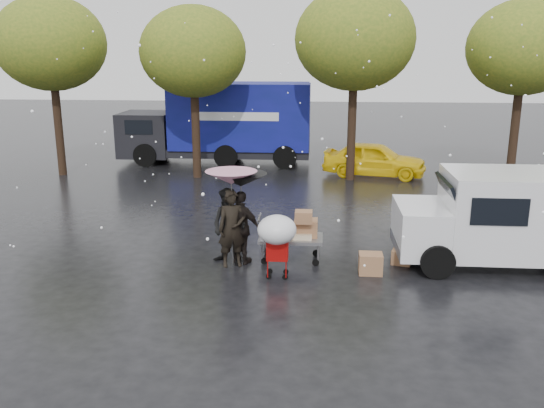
# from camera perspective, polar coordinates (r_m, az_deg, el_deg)

# --- Properties ---
(ground) EXTENTS (90.00, 90.00, 0.00)m
(ground) POSITION_cam_1_polar(r_m,az_deg,el_deg) (12.97, -1.24, -6.99)
(ground) COLOR black
(ground) RESTS_ON ground
(person_pink) EXTENTS (0.76, 0.62, 1.81)m
(person_pink) POSITION_cam_1_polar(r_m,az_deg,el_deg) (13.21, -3.96, -2.44)
(person_pink) COLOR black
(person_pink) RESTS_ON ground
(person_middle) EXTENTS (1.08, 0.99, 1.81)m
(person_middle) POSITION_cam_1_polar(r_m,az_deg,el_deg) (13.33, -4.25, -2.28)
(person_middle) COLOR black
(person_middle) RESTS_ON ground
(person_black) EXTENTS (1.10, 0.80, 1.74)m
(person_black) POSITION_cam_1_polar(r_m,az_deg,el_deg) (13.38, -3.04, -2.36)
(person_black) COLOR black
(person_black) RESTS_ON ground
(umbrella_pink) EXTENTS (1.17, 1.17, 2.25)m
(umbrella_pink) POSITION_cam_1_polar(r_m,az_deg,el_deg) (12.90, -4.06, 2.61)
(umbrella_pink) COLOR #4C4C4C
(umbrella_pink) RESTS_ON ground
(umbrella_black) EXTENTS (1.21, 1.21, 2.16)m
(umbrella_black) POSITION_cam_1_polar(r_m,az_deg,el_deg) (13.09, -3.11, 2.39)
(umbrella_black) COLOR #4C4C4C
(umbrella_black) RESTS_ON ground
(vendor_cart) EXTENTS (1.52, 0.80, 1.27)m
(vendor_cart) POSITION_cam_1_polar(r_m,az_deg,el_deg) (13.57, 2.23, -2.73)
(vendor_cart) COLOR slate
(vendor_cart) RESTS_ON ground
(shopping_cart) EXTENTS (0.84, 0.84, 1.46)m
(shopping_cart) POSITION_cam_1_polar(r_m,az_deg,el_deg) (12.34, 0.50, -2.89)
(shopping_cart) COLOR #A60A09
(shopping_cart) RESTS_ON ground
(white_van) EXTENTS (4.91, 2.18, 2.20)m
(white_van) POSITION_cam_1_polar(r_m,az_deg,el_deg) (14.27, 22.71, -1.20)
(white_van) COLOR white
(white_van) RESTS_ON ground
(blue_truck) EXTENTS (8.30, 2.60, 3.50)m
(blue_truck) POSITION_cam_1_polar(r_m,az_deg,el_deg) (25.52, -4.97, 7.98)
(blue_truck) COLOR navy
(blue_truck) RESTS_ON ground
(box_ground_near) EXTENTS (0.52, 0.42, 0.47)m
(box_ground_near) POSITION_cam_1_polar(r_m,az_deg,el_deg) (13.13, 9.74, -5.84)
(box_ground_near) COLOR brown
(box_ground_near) RESTS_ON ground
(box_ground_far) EXTENTS (0.51, 0.45, 0.34)m
(box_ground_far) POSITION_cam_1_polar(r_m,az_deg,el_deg) (13.85, 12.71, -5.15)
(box_ground_far) COLOR brown
(box_ground_far) RESTS_ON ground
(yellow_taxi) EXTENTS (4.26, 2.44, 1.36)m
(yellow_taxi) POSITION_cam_1_polar(r_m,az_deg,el_deg) (23.18, 10.11, 4.40)
(yellow_taxi) COLOR yellow
(yellow_taxi) RESTS_ON ground
(tree_row) EXTENTS (21.60, 4.40, 7.12)m
(tree_row) POSITION_cam_1_polar(r_m,az_deg,el_deg) (22.03, 0.18, 15.44)
(tree_row) COLOR black
(tree_row) RESTS_ON ground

